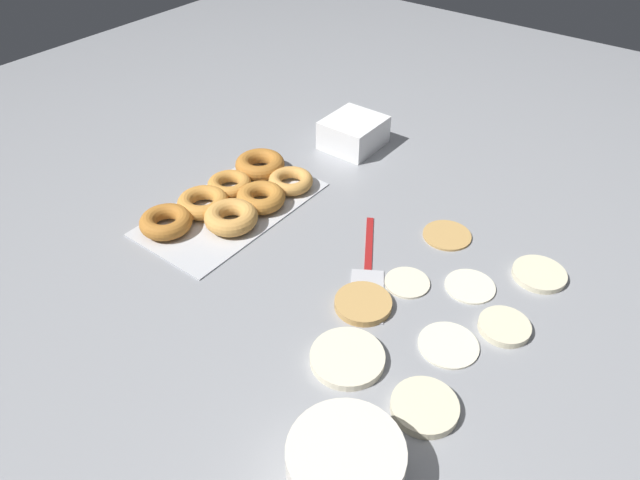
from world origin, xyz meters
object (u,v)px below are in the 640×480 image
(pancake_0, at_px, (347,358))
(pancake_6, at_px, (504,327))
(pancake_7, at_px, (407,282))
(pancake_3, at_px, (449,344))
(pancake_4, at_px, (447,234))
(pancake_2, at_px, (425,407))
(batter_bowl, at_px, (345,464))
(donut_tray, at_px, (234,197))
(container_stack, at_px, (353,133))
(pancake_1, at_px, (470,286))
(pancake_8, at_px, (363,304))
(spatula, at_px, (367,282))
(pancake_5, at_px, (539,274))

(pancake_0, distance_m, pancake_6, 0.27)
(pancake_7, bearing_deg, pancake_3, 56.10)
(pancake_4, bearing_deg, pancake_2, 23.09)
(pancake_0, distance_m, batter_bowl, 0.20)
(pancake_4, xyz_separation_m, batter_bowl, (0.54, 0.13, 0.03))
(donut_tray, xyz_separation_m, container_stack, (-0.36, 0.06, 0.02))
(pancake_1, height_order, pancake_2, pancake_2)
(pancake_6, distance_m, donut_tray, 0.61)
(pancake_8, bearing_deg, pancake_1, 141.01)
(donut_tray, xyz_separation_m, spatula, (0.03, 0.37, -0.02))
(pancake_2, distance_m, pancake_8, 0.22)
(pancake_4, distance_m, pancake_7, 0.17)
(pancake_5, distance_m, batter_bowl, 0.54)
(pancake_1, distance_m, pancake_4, 0.15)
(pancake_2, bearing_deg, pancake_7, -144.06)
(pancake_0, relative_size, pancake_3, 1.21)
(pancake_3, height_order, pancake_8, pancake_8)
(pancake_0, relative_size, batter_bowl, 0.78)
(pancake_4, bearing_deg, pancake_3, 28.03)
(pancake_5, height_order, spatula, pancake_5)
(pancake_4, distance_m, pancake_8, 0.27)
(pancake_5, xyz_separation_m, batter_bowl, (0.54, -0.06, 0.03))
(pancake_1, height_order, pancake_4, pancake_4)
(pancake_0, bearing_deg, pancake_5, 155.87)
(pancake_3, bearing_deg, pancake_6, 147.38)
(pancake_1, relative_size, container_stack, 0.65)
(pancake_1, bearing_deg, pancake_3, 12.68)
(pancake_6, relative_size, pancake_7, 1.05)
(pancake_0, bearing_deg, pancake_3, 137.77)
(pancake_4, relative_size, container_stack, 0.70)
(pancake_6, bearing_deg, pancake_3, -32.62)
(pancake_4, xyz_separation_m, donut_tray, (0.18, -0.42, 0.01))
(spatula, bearing_deg, pancake_0, -8.18)
(pancake_8, bearing_deg, pancake_2, 57.57)
(pancake_6, bearing_deg, spatula, -79.31)
(pancake_3, distance_m, pancake_8, 0.16)
(pancake_3, relative_size, donut_tray, 0.25)
(pancake_7, relative_size, container_stack, 0.59)
(pancake_4, height_order, batter_bowl, batter_bowl)
(pancake_4, height_order, pancake_8, pancake_8)
(donut_tray, height_order, batter_bowl, batter_bowl)
(pancake_0, distance_m, pancake_1, 0.28)
(pancake_1, distance_m, pancake_7, 0.11)
(pancake_4, height_order, pancake_7, same)
(pancake_6, height_order, container_stack, container_stack)
(pancake_1, bearing_deg, pancake_8, -38.99)
(container_stack, bearing_deg, pancake_8, 36.63)
(batter_bowl, relative_size, container_stack, 1.10)
(pancake_7, bearing_deg, pancake_8, -18.30)
(pancake_4, bearing_deg, pancake_5, 88.88)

